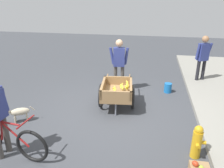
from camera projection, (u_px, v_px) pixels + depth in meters
name	position (u px, v px, depth m)	size (l,w,h in m)	color
ground_plane	(109.00, 113.00, 5.77)	(24.00, 24.00, 0.00)	#3D3F44
fruit_cart	(117.00, 92.00, 5.91)	(1.72, 1.00, 0.72)	#937047
vendor_person	(119.00, 61.00, 6.78)	(0.24, 0.60, 1.63)	#4C4742
bicycle	(9.00, 140.00, 4.09)	(0.46, 1.66, 0.85)	black
dog	(18.00, 112.00, 5.25)	(0.40, 0.60, 0.40)	beige
fire_hydrant	(197.00, 142.00, 4.08)	(0.25, 0.25, 0.67)	gold
plastic_bucket	(168.00, 88.00, 6.93)	(0.23, 0.23, 0.30)	#1966B2
bystander_person	(203.00, 55.00, 7.38)	(0.34, 0.54, 1.63)	black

